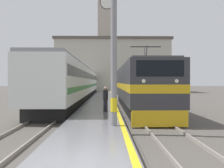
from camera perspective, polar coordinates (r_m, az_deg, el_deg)
name	(u,v)px	position (r m, az deg, el deg)	size (l,w,h in m)	color
ground_plane	(103,98)	(36.01, -2.03, -3.12)	(200.00, 200.00, 0.00)	#514C47
platform	(102,99)	(31.01, -2.18, -3.34)	(2.82, 140.00, 0.40)	slate
rail_track_near	(129,101)	(31.12, 3.64, -3.64)	(2.83, 140.00, 0.16)	#514C47
rail_track_far	(77,101)	(31.21, -7.61, -3.63)	(2.83, 140.00, 0.16)	#514C47
locomotive_train	(137,87)	(22.22, 5.53, -0.55)	(2.92, 19.20, 4.63)	black
passenger_train	(84,82)	(40.31, -6.12, 0.34)	(2.92, 53.84, 4.01)	black
catenary_mast	(116,37)	(11.38, 0.82, 10.14)	(2.57, 0.29, 7.65)	gray
person_on_platform	(105,99)	(16.63, -1.45, -3.18)	(0.34, 0.34, 1.57)	#23232D
clock_tower	(107,30)	(68.53, -1.08, 11.77)	(5.81, 5.81, 29.40)	#ADA393
station_building	(113,66)	(56.78, 0.13, 3.98)	(24.12, 9.35, 11.35)	#B7B2A3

